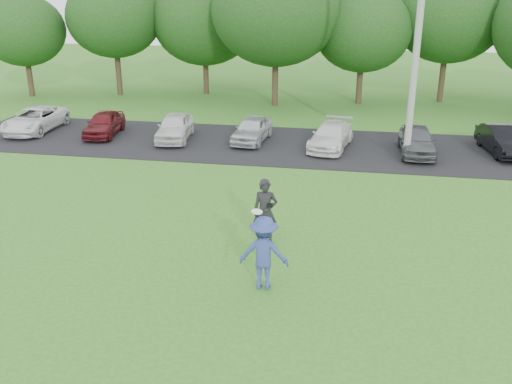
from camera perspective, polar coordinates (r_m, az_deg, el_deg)
ground at (r=14.68m, az=-2.38°, el=-9.60°), size 100.00×100.00×0.00m
parking_lot at (r=26.55m, az=3.54°, el=4.65°), size 32.00×6.50×0.03m
utility_pole at (r=24.18m, az=15.88°, el=14.74°), size 0.28×0.28×10.31m
frisbee_player at (r=14.26m, az=0.79°, el=-6.11°), size 1.26×0.73×2.14m
camera_bystander at (r=16.61m, az=0.93°, el=-1.97°), size 0.75×0.52×1.97m
parked_cars at (r=26.43m, az=4.03°, el=5.93°), size 28.13×5.01×1.23m
tree_row at (r=35.21m, az=8.18°, el=16.62°), size 42.39×9.85×8.64m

